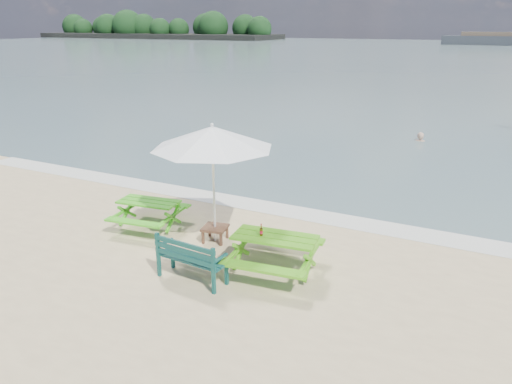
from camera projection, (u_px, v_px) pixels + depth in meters
The scene contains 10 objects.
sea at pixel (484, 55), 81.36m from camera, with size 300.00×300.00×0.00m, color slate.
foam_strip at pixel (268, 207), 13.67m from camera, with size 22.00×0.90×0.01m, color silver.
island_headland at pixel (155, 29), 174.43m from camera, with size 90.00×22.00×7.60m.
picnic_table_left at pixel (150, 215), 12.22m from camera, with size 1.68×1.82×0.70m.
picnic_table_right at pixel (275, 255), 10.00m from camera, with size 1.87×2.04×0.79m.
park_bench at pixel (192, 267), 9.73m from camera, with size 1.48×0.60×0.89m.
side_table at pixel (215, 233), 11.52m from camera, with size 0.64×0.64×0.35m.
patio_umbrella at pixel (212, 137), 10.80m from camera, with size 3.22×3.22×2.69m.
beer_bottle at pixel (261, 232), 9.86m from camera, with size 0.06×0.06×0.25m.
swimmer at pixel (419, 151), 21.65m from camera, with size 0.66×0.48×1.67m.
Camera 1 is at (5.58, -6.95, 4.78)m, focal length 35.00 mm.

